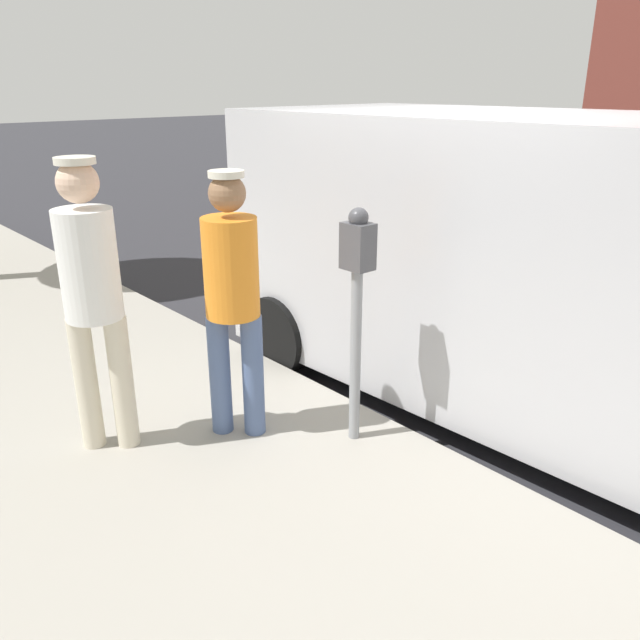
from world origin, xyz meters
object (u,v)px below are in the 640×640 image
at_px(parking_meter_near, 357,288).
at_px(parked_van, 579,269).
at_px(pedestrian_in_white, 92,289).
at_px(pedestrian_in_orange, 232,291).

height_order(parking_meter_near, parked_van, parked_van).
bearing_deg(pedestrian_in_white, parked_van, 149.20).
bearing_deg(parking_meter_near, pedestrian_in_orange, -47.84).
bearing_deg(parking_meter_near, pedestrian_in_white, -38.66).
relative_size(parking_meter_near, parked_van, 0.29).
height_order(pedestrian_in_orange, parked_van, parked_van).
distance_m(parking_meter_near, parked_van, 1.63).
distance_m(parking_meter_near, pedestrian_in_orange, 0.77).
height_order(parking_meter_near, pedestrian_in_orange, pedestrian_in_orange).
height_order(pedestrian_in_white, parked_van, parked_van).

